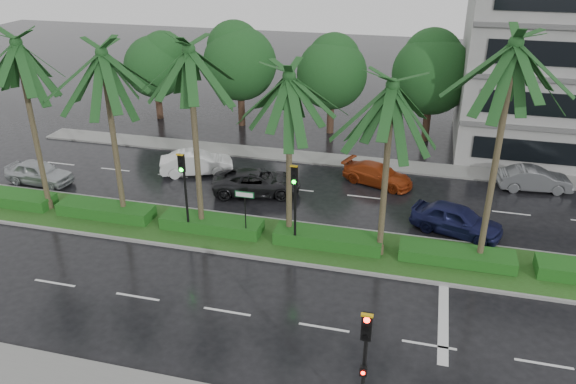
% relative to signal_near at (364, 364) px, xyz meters
% --- Properties ---
extents(ground, '(120.00, 120.00, 0.00)m').
position_rel_signal_near_xyz_m(ground, '(-6.00, 9.39, -2.50)').
color(ground, black).
rests_on(ground, ground).
extents(far_sidewalk, '(40.00, 2.00, 0.12)m').
position_rel_signal_near_xyz_m(far_sidewalk, '(-6.00, 21.39, -2.44)').
color(far_sidewalk, slate).
rests_on(far_sidewalk, ground).
extents(median, '(36.00, 4.00, 0.15)m').
position_rel_signal_near_xyz_m(median, '(-6.00, 10.39, -2.42)').
color(median, gray).
rests_on(median, ground).
extents(hedge, '(35.20, 1.40, 0.60)m').
position_rel_signal_near_xyz_m(hedge, '(-6.00, 10.39, -2.05)').
color(hedge, '#144615').
rests_on(hedge, median).
extents(lane_markings, '(34.00, 13.06, 0.01)m').
position_rel_signal_near_xyz_m(lane_markings, '(-2.96, 8.96, -2.50)').
color(lane_markings, silver).
rests_on(lane_markings, ground).
extents(palm_row, '(26.30, 4.20, 10.76)m').
position_rel_signal_near_xyz_m(palm_row, '(-7.25, 10.41, 5.77)').
color(palm_row, '#3C3422').
rests_on(palm_row, median).
extents(signal_near, '(0.34, 0.45, 4.36)m').
position_rel_signal_near_xyz_m(signal_near, '(0.00, 0.00, 0.00)').
color(signal_near, black).
rests_on(signal_near, near_sidewalk).
extents(signal_median_left, '(0.34, 0.42, 4.36)m').
position_rel_signal_near_xyz_m(signal_median_left, '(-10.00, 9.69, 0.49)').
color(signal_median_left, black).
rests_on(signal_median_left, median).
extents(signal_median_right, '(0.34, 0.42, 4.36)m').
position_rel_signal_near_xyz_m(signal_median_right, '(-4.50, 9.69, 0.49)').
color(signal_median_right, black).
rests_on(signal_median_right, median).
extents(street_sign, '(0.95, 0.09, 2.60)m').
position_rel_signal_near_xyz_m(street_sign, '(-7.00, 9.87, -0.38)').
color(street_sign, black).
rests_on(street_sign, median).
extents(bg_trees, '(33.05, 5.51, 7.96)m').
position_rel_signal_near_xyz_m(bg_trees, '(-5.20, 26.98, 2.41)').
color(bg_trees, '#382619').
rests_on(bg_trees, ground).
extents(car_silver, '(1.98, 4.29, 1.42)m').
position_rel_signal_near_xyz_m(car_silver, '(-21.29, 13.39, -1.79)').
color(car_silver, '#B0B4B8').
rests_on(car_silver, ground).
extents(car_white, '(3.17, 4.73, 1.47)m').
position_rel_signal_near_xyz_m(car_white, '(-12.66, 17.13, -1.77)').
color(car_white, white).
rests_on(car_white, ground).
extents(car_darkgrey, '(3.52, 5.51, 1.41)m').
position_rel_signal_near_xyz_m(car_darkgrey, '(-8.16, 15.34, -1.80)').
color(car_darkgrey, black).
rests_on(car_darkgrey, ground).
extents(car_red, '(3.12, 4.64, 1.25)m').
position_rel_signal_near_xyz_m(car_red, '(-1.50, 18.39, -1.88)').
color(car_red, '#983310').
rests_on(car_red, ground).
extents(car_blue, '(3.15, 4.87, 1.54)m').
position_rel_signal_near_xyz_m(car_blue, '(3.00, 13.39, -1.73)').
color(car_blue, '#171A45').
rests_on(car_blue, ground).
extents(car_grey, '(1.92, 4.30, 1.37)m').
position_rel_signal_near_xyz_m(car_grey, '(7.50, 19.89, -1.82)').
color(car_grey, '#5D6063').
rests_on(car_grey, ground).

